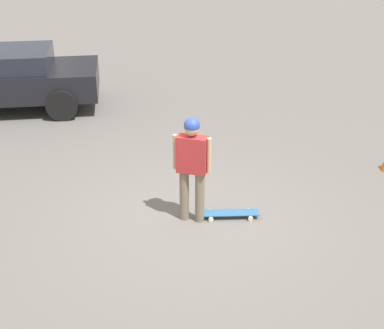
# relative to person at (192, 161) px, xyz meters

# --- Properties ---
(ground_plane) EXTENTS (220.00, 220.00, 0.00)m
(ground_plane) POSITION_rel_person_xyz_m (0.00, 0.00, -1.00)
(ground_plane) COLOR slate
(person) EXTENTS (0.58, 0.25, 1.69)m
(person) POSITION_rel_person_xyz_m (0.00, 0.00, 0.00)
(person) COLOR #7A6B56
(person) RESTS_ON ground_plane
(skateboard) EXTENTS (0.93, 0.39, 0.09)m
(skateboard) POSITION_rel_person_xyz_m (-0.58, -0.15, -0.93)
(skateboard) COLOR #336693
(skateboard) RESTS_ON ground_plane
(car_parked_near) EXTENTS (4.58, 2.99, 1.41)m
(car_parked_near) POSITION_rel_person_xyz_m (5.04, -4.28, -0.25)
(car_parked_near) COLOR black
(car_parked_near) RESTS_ON ground_plane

